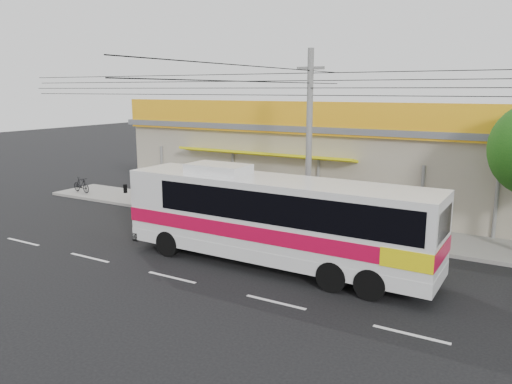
% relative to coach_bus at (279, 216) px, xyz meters
% --- Properties ---
extents(ground, '(120.00, 120.00, 0.00)m').
position_rel_coach_bus_xyz_m(ground, '(-2.65, -0.23, -1.90)').
color(ground, black).
rests_on(ground, ground).
extents(sidewalk, '(30.00, 3.20, 0.15)m').
position_rel_coach_bus_xyz_m(sidewalk, '(-2.65, 5.77, -1.82)').
color(sidewalk, gray).
rests_on(sidewalk, ground).
extents(lane_markings, '(50.00, 0.12, 0.01)m').
position_rel_coach_bus_xyz_m(lane_markings, '(-2.65, -2.73, -1.90)').
color(lane_markings, silver).
rests_on(lane_markings, ground).
extents(storefront_building, '(22.60, 9.20, 5.70)m').
position_rel_coach_bus_xyz_m(storefront_building, '(-2.66, 11.31, 0.40)').
color(storefront_building, '#A09781').
rests_on(storefront_building, ground).
extents(coach_bus, '(11.54, 2.57, 3.55)m').
position_rel_coach_bus_xyz_m(coach_bus, '(0.00, 0.00, 0.00)').
color(coach_bus, silver).
rests_on(coach_bus, ground).
extents(motorbike_red, '(1.92, 0.94, 0.97)m').
position_rel_coach_bus_xyz_m(motorbike_red, '(-6.63, 6.49, -1.27)').
color(motorbike_red, maroon).
rests_on(motorbike_red, sidewalk).
extents(motorbike_dark, '(1.58, 0.63, 0.92)m').
position_rel_coach_bus_xyz_m(motorbike_dark, '(-16.15, 5.11, -1.29)').
color(motorbike_dark, black).
rests_on(motorbike_dark, sidewalk).
extents(utility_pole, '(34.00, 14.00, 7.91)m').
position_rel_coach_bus_xyz_m(utility_pole, '(-0.68, 3.97, 4.62)').
color(utility_pole, slate).
rests_on(utility_pole, ground).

